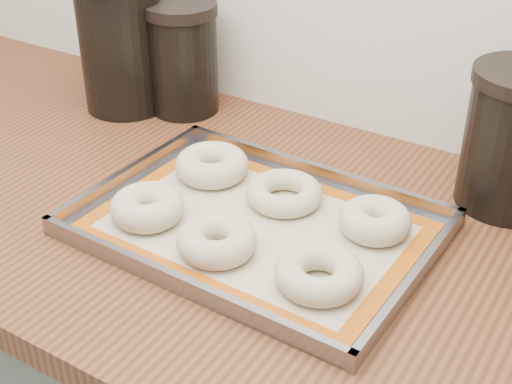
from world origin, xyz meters
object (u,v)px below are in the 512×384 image
Objects in this scene: bagel_back_right at (375,220)px; bagel_front_right at (319,274)px; bagel_back_left at (212,165)px; canister_mid at (183,58)px; bagel_front_mid at (217,240)px; baking_tray at (256,226)px; bagel_back_mid at (284,193)px; bagel_front_left at (147,207)px; canister_left at (121,41)px.

bagel_front_right is at bearing -94.63° from bagel_back_right.
bagel_back_left is 0.57× the size of canister_mid.
bagel_back_right is at bearing 43.98° from bagel_front_mid.
bagel_back_right is (0.15, 0.15, 0.00)m from bagel_front_mid.
bagel_back_left is 0.27m from canister_mid.
bagel_back_mid is at bearing 89.01° from baking_tray.
bagel_back_left is (-0.13, 0.08, 0.02)m from baking_tray.
bagel_front_left is 0.26m from bagel_front_right.
canister_mid is (-0.18, 0.32, 0.07)m from bagel_front_left.
canister_mid reaches higher than bagel_front_right.
canister_left is at bearing 154.40° from bagel_back_left.
bagel_back_left is at bearing 176.92° from bagel_back_mid.
canister_left is 0.11m from canister_mid.
baking_tray is at bearing 152.99° from bagel_front_right.
canister_mid reaches higher than bagel_front_mid.
bagel_back_left reaches higher than bagel_front_right.
bagel_front_mid is at bearing -5.95° from bagel_front_left.
canister_left is (-0.54, 0.28, 0.10)m from bagel_front_right.
bagel_front_right is (0.13, -0.07, 0.02)m from baking_tray.
canister_mid reaches higher than bagel_back_mid.
bagel_back_left is 0.45× the size of canister_left.
bagel_front_right is 0.19m from bagel_back_mid.
canister_left is at bearing 152.27° from baking_tray.
bagel_back_right is at bearing 85.37° from bagel_front_right.
bagel_back_mid is (0.01, 0.15, -0.00)m from bagel_front_mid.
bagel_front_mid is 0.93× the size of bagel_back_left.
bagel_front_right is at bearing -47.45° from bagel_back_mid.
baking_tray is 2.42× the size of canister_mid.
bagel_back_right is at bearing -22.52° from canister_mid.
canister_left is at bearing 143.89° from bagel_front_mid.
bagel_front_right is 1.12× the size of bagel_back_right.
bagel_front_mid is 0.96× the size of bagel_front_right.
bagel_front_mid is 0.95× the size of bagel_back_mid.
bagel_back_left and bagel_back_right have the same top height.
baking_tray is 0.16m from bagel_back_right.
bagel_back_mid is at bearing 179.37° from bagel_back_right.
bagel_front_mid is 0.14m from bagel_front_right.
bagel_front_right reaches higher than bagel_back_mid.
canister_left is at bearing -156.21° from canister_mid.
bagel_front_mid is at bearing -176.30° from bagel_front_right.
baking_tray is 4.66× the size of bagel_front_left.
bagel_back_mid is (0.13, -0.01, -0.00)m from bagel_back_left.
bagel_front_mid is 0.42× the size of canister_left.
canister_left is (-0.27, 0.28, 0.10)m from bagel_front_left.
bagel_front_right is (0.26, -0.00, -0.00)m from bagel_front_left.
canister_left is (-0.55, 0.14, 0.10)m from bagel_back_right.
bagel_back_left is at bearing -44.23° from canister_mid.
bagel_back_mid is (-0.13, 0.14, -0.00)m from bagel_front_right.
baking_tray is 0.08m from bagel_front_mid.
bagel_back_mid is at bearing 132.55° from bagel_front_right.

